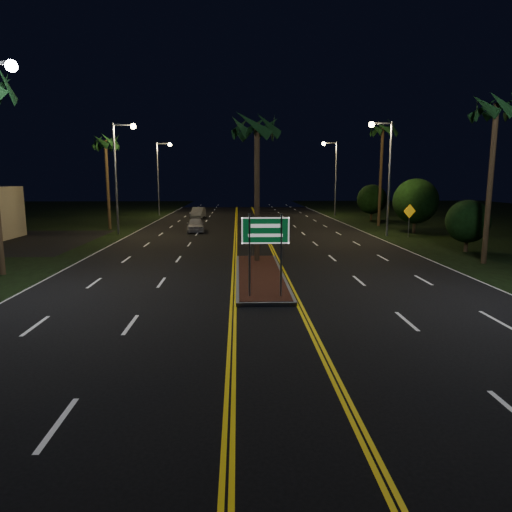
{
  "coord_description": "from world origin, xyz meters",
  "views": [
    {
      "loc": [
        -1.03,
        -14.2,
        4.64
      ],
      "look_at": [
        -0.39,
        1.81,
        1.9
      ],
      "focal_mm": 32.0,
      "sensor_mm": 36.0,
      "label": 1
    }
  ],
  "objects_px": {
    "streetlight_left_mid": "(120,165)",
    "palm_right_far": "(383,130)",
    "palm_median": "(257,127)",
    "warning_sign": "(409,216)",
    "car_near": "(196,223)",
    "palm_left_far": "(105,143)",
    "streetlight_right_mid": "(385,165)",
    "shrub_far": "(372,199)",
    "highway_sign": "(265,238)",
    "streetlight_left_far": "(161,170)",
    "shrub_mid": "(416,201)",
    "shrub_near": "(468,221)",
    "car_far": "(198,212)",
    "palm_right_near": "(497,109)",
    "streetlight_right_far": "(333,170)",
    "median_island": "(260,275)"
  },
  "relations": [
    {
      "from": "shrub_near",
      "to": "streetlight_right_mid",
      "type": "bearing_deg",
      "value": 109.84
    },
    {
      "from": "shrub_mid",
      "to": "streetlight_left_mid",
      "type": "bearing_deg",
      "value": 180.0
    },
    {
      "from": "palm_median",
      "to": "palm_left_far",
      "type": "height_order",
      "value": "palm_left_far"
    },
    {
      "from": "car_near",
      "to": "car_far",
      "type": "height_order",
      "value": "car_near"
    },
    {
      "from": "median_island",
      "to": "car_far",
      "type": "xyz_separation_m",
      "value": [
        -5.71,
        32.73,
        0.64
      ]
    },
    {
      "from": "palm_right_far",
      "to": "streetlight_right_mid",
      "type": "bearing_deg",
      "value": -105.29
    },
    {
      "from": "highway_sign",
      "to": "palm_median",
      "type": "distance_m",
      "value": 9.11
    },
    {
      "from": "palm_right_near",
      "to": "car_near",
      "type": "relative_size",
      "value": 2.13
    },
    {
      "from": "shrub_near",
      "to": "highway_sign",
      "type": "bearing_deg",
      "value": -140.31
    },
    {
      "from": "streetlight_right_far",
      "to": "palm_median",
      "type": "relative_size",
      "value": 1.08
    },
    {
      "from": "car_near",
      "to": "palm_left_far",
      "type": "bearing_deg",
      "value": 159.67
    },
    {
      "from": "median_island",
      "to": "highway_sign",
      "type": "bearing_deg",
      "value": -90.0
    },
    {
      "from": "palm_right_near",
      "to": "car_far",
      "type": "distance_m",
      "value": 35.66
    },
    {
      "from": "streetlight_left_far",
      "to": "streetlight_right_far",
      "type": "height_order",
      "value": "same"
    },
    {
      "from": "streetlight_right_mid",
      "to": "shrub_far",
      "type": "distance_m",
      "value": 14.74
    },
    {
      "from": "streetlight_left_far",
      "to": "shrub_far",
      "type": "xyz_separation_m",
      "value": [
        24.41,
        -8.0,
        -3.32
      ]
    },
    {
      "from": "palm_median",
      "to": "warning_sign",
      "type": "relative_size",
      "value": 3.16
    },
    {
      "from": "streetlight_right_far",
      "to": "car_far",
      "type": "distance_m",
      "value": 17.2
    },
    {
      "from": "shrub_far",
      "to": "palm_right_near",
      "type": "bearing_deg",
      "value": -92.86
    },
    {
      "from": "streetlight_right_mid",
      "to": "shrub_far",
      "type": "height_order",
      "value": "streetlight_right_mid"
    },
    {
      "from": "streetlight_left_mid",
      "to": "palm_right_far",
      "type": "height_order",
      "value": "palm_right_far"
    },
    {
      "from": "streetlight_left_mid",
      "to": "streetlight_right_mid",
      "type": "bearing_deg",
      "value": -5.38
    },
    {
      "from": "streetlight_left_mid",
      "to": "shrub_far",
      "type": "relative_size",
      "value": 2.27
    },
    {
      "from": "palm_right_far",
      "to": "highway_sign",
      "type": "bearing_deg",
      "value": -115.2
    },
    {
      "from": "median_island",
      "to": "warning_sign",
      "type": "height_order",
      "value": "warning_sign"
    },
    {
      "from": "streetlight_left_mid",
      "to": "palm_left_far",
      "type": "xyz_separation_m",
      "value": [
        -2.19,
        4.0,
        2.09
      ]
    },
    {
      "from": "streetlight_right_mid",
      "to": "palm_left_far",
      "type": "xyz_separation_m",
      "value": [
        -23.41,
        6.0,
        2.09
      ]
    },
    {
      "from": "shrub_near",
      "to": "car_near",
      "type": "bearing_deg",
      "value": 147.26
    },
    {
      "from": "highway_sign",
      "to": "car_near",
      "type": "bearing_deg",
      "value": 101.67
    },
    {
      "from": "palm_median",
      "to": "streetlight_left_mid",
      "type": "bearing_deg",
      "value": 128.17
    },
    {
      "from": "shrub_far",
      "to": "car_near",
      "type": "xyz_separation_m",
      "value": [
        -18.54,
        -10.27,
        -1.61
      ]
    },
    {
      "from": "palm_left_far",
      "to": "warning_sign",
      "type": "height_order",
      "value": "palm_left_far"
    },
    {
      "from": "streetlight_left_far",
      "to": "shrub_far",
      "type": "height_order",
      "value": "streetlight_left_far"
    },
    {
      "from": "streetlight_right_mid",
      "to": "car_far",
      "type": "height_order",
      "value": "streetlight_right_mid"
    },
    {
      "from": "streetlight_left_far",
      "to": "shrub_far",
      "type": "distance_m",
      "value": 25.9
    },
    {
      "from": "streetlight_left_mid",
      "to": "streetlight_left_far",
      "type": "relative_size",
      "value": 1.0
    },
    {
      "from": "palm_left_far",
      "to": "shrub_mid",
      "type": "xyz_separation_m",
      "value": [
        26.8,
        -4.0,
        -5.02
      ]
    },
    {
      "from": "palm_left_far",
      "to": "shrub_near",
      "type": "bearing_deg",
      "value": -28.03
    },
    {
      "from": "shrub_mid",
      "to": "shrub_far",
      "type": "bearing_deg",
      "value": 90.95
    },
    {
      "from": "shrub_near",
      "to": "car_near",
      "type": "relative_size",
      "value": 0.75
    },
    {
      "from": "highway_sign",
      "to": "car_near",
      "type": "relative_size",
      "value": 0.73
    },
    {
      "from": "shrub_near",
      "to": "car_far",
      "type": "height_order",
      "value": "shrub_near"
    },
    {
      "from": "palm_right_far",
      "to": "car_near",
      "type": "bearing_deg",
      "value": -166.3
    },
    {
      "from": "shrub_near",
      "to": "shrub_far",
      "type": "xyz_separation_m",
      "value": [
        0.3,
        22.0,
        0.39
      ]
    },
    {
      "from": "shrub_mid",
      "to": "shrub_far",
      "type": "xyz_separation_m",
      "value": [
        -0.2,
        12.0,
        -0.39
      ]
    },
    {
      "from": "palm_median",
      "to": "palm_right_near",
      "type": "bearing_deg",
      "value": -2.29
    },
    {
      "from": "highway_sign",
      "to": "shrub_mid",
      "type": "height_order",
      "value": "shrub_mid"
    },
    {
      "from": "highway_sign",
      "to": "streetlight_left_far",
      "type": "bearing_deg",
      "value": 104.44
    },
    {
      "from": "shrub_mid",
      "to": "streetlight_left_far",
      "type": "bearing_deg",
      "value": 140.9
    },
    {
      "from": "streetlight_left_far",
      "to": "streetlight_left_mid",
      "type": "bearing_deg",
      "value": -90.0
    }
  ]
}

